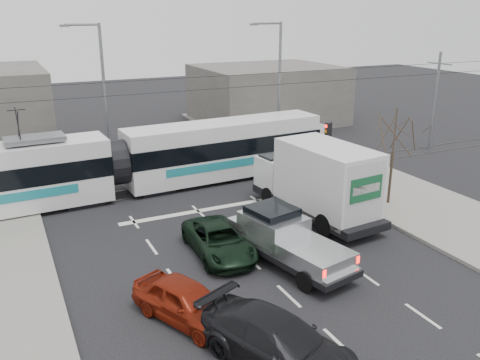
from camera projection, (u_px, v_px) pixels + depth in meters
name	position (u px, v px, depth m)	size (l,w,h in m)	color
ground	(287.00, 253.00, 21.37)	(120.00, 120.00, 0.00)	black
sidewalk_right	(444.00, 216.00, 25.03)	(6.00, 60.00, 0.15)	gray
rails	(201.00, 183.00, 29.93)	(60.00, 1.60, 0.03)	#33302D
building_right	(267.00, 94.00, 46.03)	(12.00, 10.00, 5.00)	slate
bare_tree	(395.00, 134.00, 25.42)	(2.40, 2.40, 5.00)	#47382B
traffic_signal	(329.00, 140.00, 28.72)	(0.44, 0.44, 3.60)	black
street_lamp_near	(277.00, 81.00, 34.73)	(2.38, 0.25, 9.00)	slate
street_lamp_far	(101.00, 88.00, 31.74)	(2.38, 0.25, 9.00)	slate
catenary	(199.00, 119.00, 28.71)	(60.00, 0.20, 7.00)	black
tram	(116.00, 164.00, 27.39)	(25.42, 3.91, 5.17)	white
silver_pickup	(284.00, 237.00, 20.32)	(3.12, 6.11, 2.12)	black
box_truck	(318.00, 181.00, 24.54)	(3.25, 7.71, 3.75)	black
navy_pickup	(332.00, 190.00, 25.56)	(3.42, 5.56, 2.20)	black
green_car	(219.00, 240.00, 21.04)	(2.09, 4.54, 1.26)	black
red_car	(186.00, 301.00, 16.52)	(1.63, 4.05, 1.38)	maroon
dark_car	(278.00, 342.00, 14.39)	(2.08, 5.12, 1.48)	black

